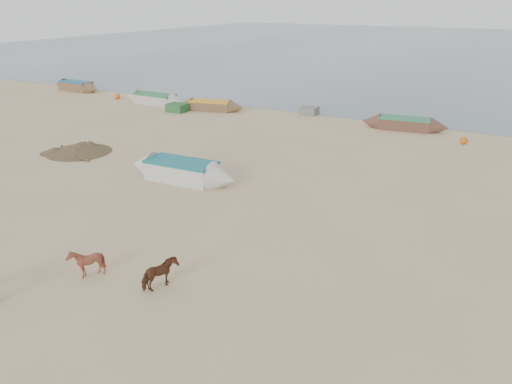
{
  "coord_description": "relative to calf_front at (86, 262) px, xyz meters",
  "views": [
    {
      "loc": [
        8.67,
        -11.91,
        8.12
      ],
      "look_at": [
        0.0,
        4.0,
        1.0
      ],
      "focal_mm": 35.0,
      "sensor_mm": 36.0,
      "label": 1
    }
  ],
  "objects": [
    {
      "name": "near_canoe",
      "position": [
        -2.64,
        8.45,
        -0.0
      ],
      "size": [
        5.75,
        1.7,
        0.97
      ],
      "primitive_type": null,
      "rotation": [
        0.0,
        0.0,
        0.04
      ],
      "color": "beige",
      "rests_on": "ground"
    },
    {
      "name": "calf_front",
      "position": [
        0.0,
        0.0,
        0.0
      ],
      "size": [
        1.02,
        0.95,
        0.97
      ],
      "primitive_type": "imported",
      "rotation": [
        0.0,
        0.0,
        -1.37
      ],
      "color": "brown",
      "rests_on": "ground"
    },
    {
      "name": "beach_clutter",
      "position": [
        6.99,
        21.87,
        -0.19
      ],
      "size": [
        46.15,
        4.98,
        0.64
      ],
      "color": "#295C31",
      "rests_on": "ground"
    },
    {
      "name": "sea",
      "position": [
        2.38,
        84.57,
        -0.48
      ],
      "size": [
        160.0,
        160.0,
        0.0
      ],
      "primitive_type": "plane",
      "color": "slate",
      "rests_on": "ground"
    },
    {
      "name": "debris_pile",
      "position": [
        -10.44,
        9.43,
        -0.24
      ],
      "size": [
        4.71,
        4.71,
        0.5
      ],
      "primitive_type": "cone",
      "rotation": [
        0.0,
        0.0,
        -0.4
      ],
      "color": "brown",
      "rests_on": "ground"
    },
    {
      "name": "ground",
      "position": [
        2.38,
        2.57,
        -0.49
      ],
      "size": [
        140.0,
        140.0,
        0.0
      ],
      "primitive_type": "plane",
      "color": "tan",
      "rests_on": "ground"
    },
    {
      "name": "waterline_canoes",
      "position": [
        -1.87,
        22.5,
        -0.07
      ],
      "size": [
        52.58,
        4.0,
        0.88
      ],
      "color": "brown",
      "rests_on": "ground"
    },
    {
      "name": "calf_right",
      "position": [
        2.47,
        0.54,
        -0.02
      ],
      "size": [
        0.88,
        1.01,
        0.94
      ],
      "primitive_type": "imported",
      "rotation": [
        0.0,
        0.0,
        1.66
      ],
      "color": "#552D1B",
      "rests_on": "ground"
    }
  ]
}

